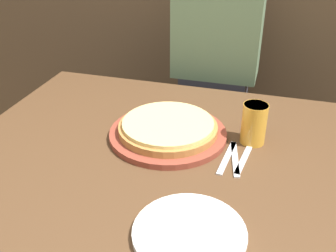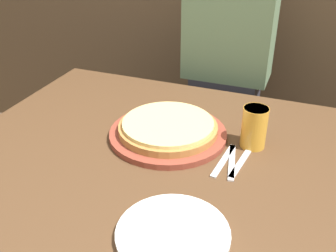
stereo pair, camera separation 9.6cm
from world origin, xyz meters
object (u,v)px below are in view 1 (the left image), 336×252
object	(u,v)px
pizza_on_board	(168,130)
dinner_plate	(189,233)
beer_glass	(254,122)
diner_person	(214,84)
fork	(227,158)
dinner_knife	(235,159)
spoon	(243,160)

from	to	relation	value
pizza_on_board	dinner_plate	bearing A→B (deg)	-67.55
beer_glass	diner_person	world-z (taller)	diner_person
fork	dinner_knife	distance (m)	0.02
dinner_plate	spoon	bearing A→B (deg)	76.14
spoon	fork	bearing A→B (deg)	180.00
diner_person	dinner_plate	bearing A→B (deg)	-83.08
fork	dinner_knife	xyz separation A→B (m)	(0.02, 0.00, 0.00)
beer_glass	fork	bearing A→B (deg)	-118.43
dinner_knife	diner_person	size ratio (longest dim) A/B	0.14
pizza_on_board	spoon	world-z (taller)	pizza_on_board
dinner_knife	diner_person	distance (m)	0.74
beer_glass	fork	world-z (taller)	beer_glass
diner_person	fork	bearing A→B (deg)	-77.02
pizza_on_board	beer_glass	xyz separation A→B (m)	(0.27, 0.04, 0.05)
pizza_on_board	diner_person	world-z (taller)	diner_person
diner_person	pizza_on_board	bearing A→B (deg)	-94.12
fork	dinner_knife	bearing A→B (deg)	0.00
pizza_on_board	dinner_plate	world-z (taller)	pizza_on_board
fork	spoon	bearing A→B (deg)	0.00
fork	pizza_on_board	bearing A→B (deg)	160.44
pizza_on_board	fork	world-z (taller)	pizza_on_board
dinner_knife	spoon	bearing A→B (deg)	0.00
dinner_plate	dinner_knife	xyz separation A→B (m)	(0.06, 0.35, -0.01)
fork	diner_person	distance (m)	0.73
pizza_on_board	fork	distance (m)	0.22
dinner_plate	diner_person	size ratio (longest dim) A/B	0.20
spoon	diner_person	world-z (taller)	diner_person
dinner_plate	dinner_knife	distance (m)	0.35
spoon	diner_person	distance (m)	0.74
beer_glass	dinner_plate	world-z (taller)	beer_glass
fork	diner_person	xyz separation A→B (m)	(-0.16, 0.71, -0.07)
beer_glass	pizza_on_board	bearing A→B (deg)	-170.90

